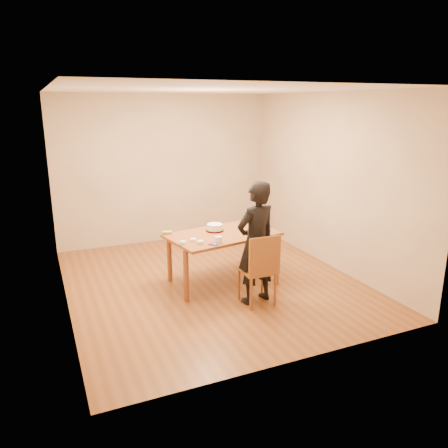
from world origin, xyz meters
name	(u,v)px	position (x,y,z in m)	size (l,w,h in m)	color
room_shell	(202,187)	(0.00, 0.34, 1.35)	(4.00, 4.50, 2.70)	brown
dining_table	(223,235)	(0.13, -0.11, 0.73)	(1.51, 0.90, 0.04)	brown
dining_chair	(257,270)	(0.28, -0.89, 0.45)	(0.41, 0.41, 0.04)	brown
cake_plate	(215,230)	(0.08, 0.05, 0.76)	(0.26, 0.26, 0.02)	#AF0B0B
cake	(215,227)	(0.08, 0.05, 0.80)	(0.23, 0.23, 0.07)	white
frosting_dome	(215,224)	(0.08, 0.05, 0.85)	(0.23, 0.23, 0.03)	white
frosting_tub	(218,240)	(-0.09, -0.48, 0.79)	(0.10, 0.10, 0.09)	white
frosting_lid	(215,245)	(-0.17, -0.55, 0.75)	(0.10, 0.10, 0.01)	#251BB4
frosting_dollop	(215,244)	(-0.17, -0.55, 0.77)	(0.04, 0.04, 0.02)	white
ramekin_green	(200,242)	(-0.32, -0.43, 0.77)	(0.09, 0.09, 0.04)	white
ramekin_yellow	(193,240)	(-0.37, -0.30, 0.77)	(0.09, 0.09, 0.04)	white
ramekin_multi	(183,243)	(-0.54, -0.35, 0.77)	(0.09, 0.09, 0.04)	white
candy_box_pink	(167,233)	(-0.59, 0.17, 0.76)	(0.12, 0.06, 0.02)	#DA3386
candy_box_green	(167,232)	(-0.60, 0.18, 0.78)	(0.14, 0.07, 0.02)	green
spatula	(213,244)	(-0.17, -0.50, 0.75)	(0.17, 0.02, 0.01)	black
person	(256,243)	(0.28, -0.84, 0.80)	(0.59, 0.39, 1.61)	black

